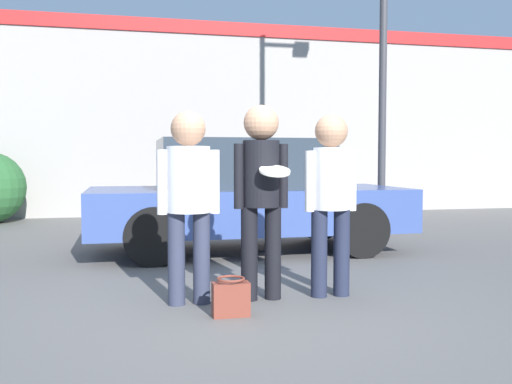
# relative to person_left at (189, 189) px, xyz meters

# --- Properties ---
(ground_plane) EXTENTS (56.00, 56.00, 0.00)m
(ground_plane) POSITION_rel_person_left_xyz_m (0.43, -0.14, -1.01)
(ground_plane) COLOR #5B5956
(storefront_building) EXTENTS (24.00, 0.22, 4.40)m
(storefront_building) POSITION_rel_person_left_xyz_m (0.43, 8.13, 1.22)
(storefront_building) COLOR gray
(storefront_building) RESTS_ON ground
(person_left) EXTENTS (0.55, 0.38, 1.69)m
(person_left) POSITION_rel_person_left_xyz_m (0.00, 0.00, 0.00)
(person_left) COLOR #2D3347
(person_left) RESTS_ON ground
(person_middle_with_frisbee) EXTENTS (0.50, 0.54, 1.76)m
(person_middle_with_frisbee) POSITION_rel_person_left_xyz_m (0.66, 0.02, 0.04)
(person_middle_with_frisbee) COLOR black
(person_middle_with_frisbee) RESTS_ON ground
(person_right) EXTENTS (0.50, 0.33, 1.68)m
(person_right) POSITION_rel_person_left_xyz_m (1.31, 0.00, -0.02)
(person_right) COLOR #1E2338
(person_right) RESTS_ON ground
(parked_car_near) EXTENTS (4.28, 1.89, 1.54)m
(parked_car_near) POSITION_rel_person_left_xyz_m (1.08, 2.72, -0.24)
(parked_car_near) COLOR #334784
(parked_car_near) RESTS_ON ground
(handbag) EXTENTS (0.30, 0.23, 0.32)m
(handbag) POSITION_rel_person_left_xyz_m (0.29, -0.46, -0.86)
(handbag) COLOR brown
(handbag) RESTS_ON ground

